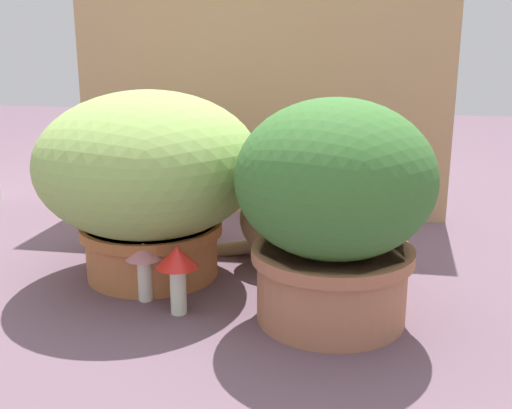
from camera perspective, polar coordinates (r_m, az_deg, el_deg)
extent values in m
plane|color=#644B59|center=(1.40, -5.13, -7.39)|extent=(6.00, 6.00, 0.00)
cube|color=tan|center=(1.87, 0.31, 10.61)|extent=(1.09, 0.03, 0.77)
cylinder|color=#B46C3C|center=(1.46, -9.27, -3.92)|extent=(0.29, 0.29, 0.12)
cylinder|color=#AF6636|center=(1.45, -9.35, -2.09)|extent=(0.32, 0.32, 0.02)
ellipsoid|color=#8BB056|center=(1.41, -9.61, 3.61)|extent=(0.49, 0.49, 0.32)
cylinder|color=#AD6F4F|center=(1.23, 6.76, -7.00)|extent=(0.28, 0.28, 0.15)
cylinder|color=#A8684A|center=(1.21, 6.86, -4.35)|extent=(0.31, 0.31, 0.02)
ellipsoid|color=#376B2D|center=(1.17, 7.08, 2.32)|extent=(0.37, 0.37, 0.29)
ellipsoid|color=tan|center=(1.50, 3.48, -1.32)|extent=(0.27, 0.19, 0.22)
ellipsoid|color=beige|center=(1.50, 7.20, -1.84)|extent=(0.08, 0.10, 0.11)
sphere|color=tan|center=(1.47, 7.87, 2.87)|extent=(0.12, 0.12, 0.11)
cone|color=tan|center=(1.49, 7.93, 5.43)|extent=(0.04, 0.04, 0.04)
cone|color=tan|center=(1.43, 8.00, 5.00)|extent=(0.04, 0.04, 0.04)
cylinder|color=tan|center=(1.57, -0.76, -3.81)|extent=(0.19, 0.05, 0.07)
cylinder|color=silver|center=(1.27, -6.97, -7.62)|extent=(0.03, 0.03, 0.10)
cone|color=red|center=(1.24, -7.08, -4.66)|extent=(0.08, 0.08, 0.04)
cylinder|color=silver|center=(1.34, -9.91, -6.60)|extent=(0.03, 0.03, 0.09)
cone|color=pink|center=(1.31, -10.04, -4.09)|extent=(0.08, 0.08, 0.03)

